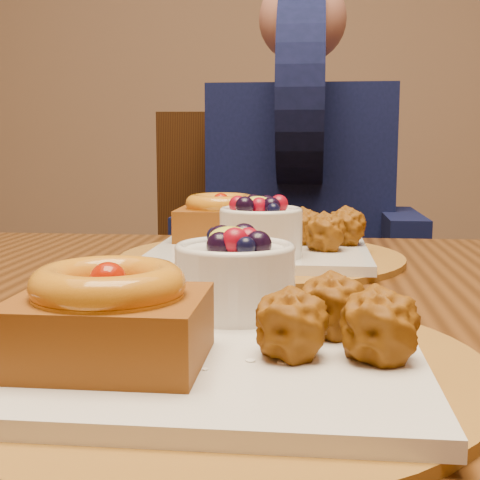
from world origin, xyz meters
name	(u,v)px	position (x,y,z in m)	size (l,w,h in m)	color
dining_table	(245,370)	(0.05, 0.01, 0.68)	(1.60, 0.90, 0.76)	#331A09
place_setting_near	(210,329)	(0.04, -0.21, 0.78)	(0.38, 0.38, 0.09)	brown
place_setting_far	(258,239)	(0.04, 0.22, 0.78)	(0.38, 0.38, 0.09)	brown
chair_far	(256,307)	(-0.01, 0.80, 0.54)	(0.51, 0.51, 0.98)	black
diner	(301,170)	(0.09, 0.83, 0.85)	(0.49, 0.48, 0.80)	black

